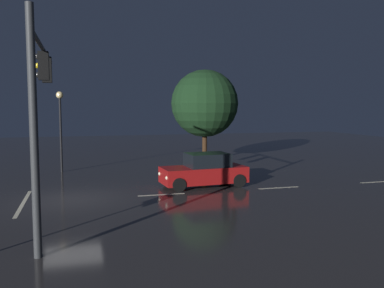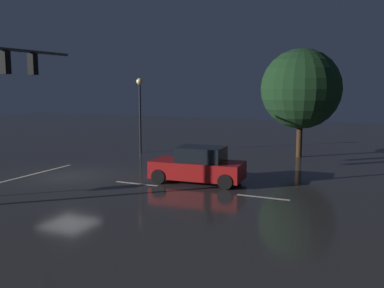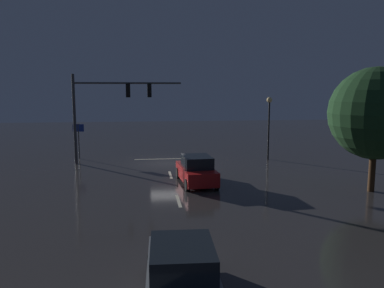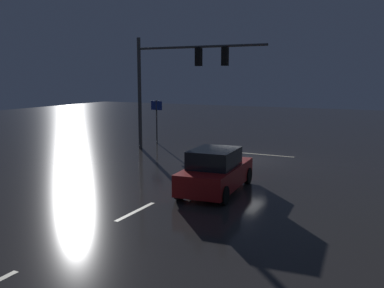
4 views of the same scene
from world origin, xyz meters
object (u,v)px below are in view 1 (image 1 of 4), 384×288
Objects in this scene: car_approaching at (204,171)px; tree_left_near at (205,103)px; traffic_signal_assembly at (40,87)px; street_lamp_left_kerb at (60,116)px.

tree_left_near reaches higher than car_approaching.
tree_left_near is at bearing 145.67° from traffic_signal_assembly.
street_lamp_left_kerb is 10.51m from tree_left_near.
traffic_signal_assembly reaches higher than car_approaching.
car_approaching is 0.89× the size of street_lamp_left_kerb.
tree_left_near reaches higher than traffic_signal_assembly.
car_approaching is at bearing 127.69° from traffic_signal_assembly.
car_approaching is 0.66× the size of tree_left_near.
street_lamp_left_kerb is 0.73× the size of tree_left_near.
tree_left_near is (-2.54, 10.17, 0.80)m from street_lamp_left_kerb.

